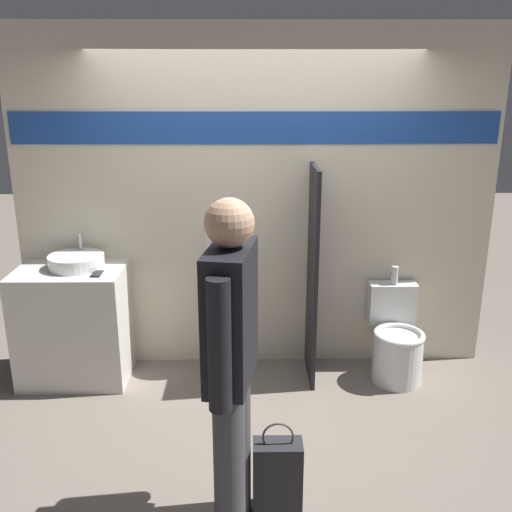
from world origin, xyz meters
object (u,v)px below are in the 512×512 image
Objects in this scene: cell_phone at (97,274)px; urinal_near_counter at (225,274)px; sink_basin at (76,261)px; shopping_bag at (278,475)px; person_in_vest at (231,358)px; toilet at (396,343)px.

urinal_near_counter is at bearing 15.14° from cell_phone.
sink_basin is 0.35× the size of urinal_near_counter.
sink_basin is at bearing 133.63° from shopping_bag.
person_in_vest is 0.81m from shopping_bag.
urinal_near_counter is 0.68× the size of person_in_vest.
person_in_vest is (0.10, -1.73, 0.16)m from urinal_near_counter.
cell_phone is at bearing 44.39° from person_in_vest.
person_in_vest is (1.23, -1.65, 0.02)m from sink_basin.
toilet is (2.48, -0.08, -0.66)m from sink_basin.
shopping_bag is (1.47, -1.55, -0.74)m from sink_basin.
cell_phone is 0.08× the size of person_in_vest.
cell_phone is at bearing -177.90° from toilet.
toilet is 2.11m from person_in_vest.
person_in_vest is 3.26× the size of shopping_bag.
sink_basin is at bearing 178.08° from toilet.
toilet is at bearing 2.10° from cell_phone.
person_in_vest is at bearing -54.95° from cell_phone.
urinal_near_counter reaches higher than sink_basin.
cell_phone reaches higher than toilet.
urinal_near_counter is at bearing 12.59° from person_in_vest.
person_in_vest is (1.04, -1.48, 0.07)m from cell_phone.
cell_phone is 0.16× the size of toilet.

